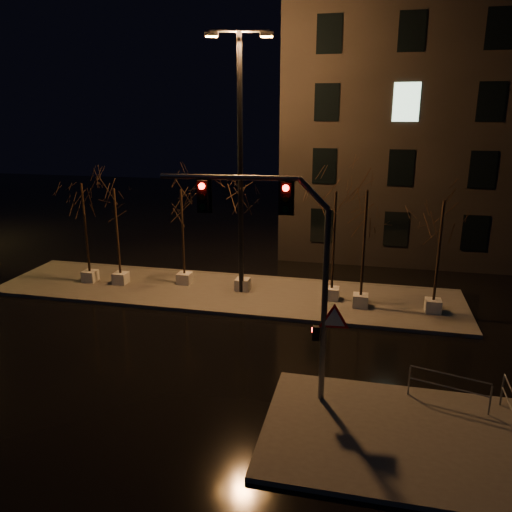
# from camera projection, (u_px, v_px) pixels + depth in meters

# --- Properties ---
(ground) EXTENTS (90.00, 90.00, 0.00)m
(ground) POSITION_uv_depth(u_px,v_px,m) (178.00, 350.00, 18.14)
(ground) COLOR black
(ground) RESTS_ON ground
(median) EXTENTS (22.00, 5.00, 0.15)m
(median) POSITION_uv_depth(u_px,v_px,m) (224.00, 292.00, 23.73)
(median) COLOR #4B4843
(median) RESTS_ON ground
(sidewalk_corner) EXTENTS (7.00, 5.00, 0.15)m
(sidewalk_corner) POSITION_uv_depth(u_px,v_px,m) (395.00, 435.00, 13.25)
(sidewalk_corner) COLOR #4B4843
(sidewalk_corner) RESTS_ON ground
(building) EXTENTS (25.00, 12.00, 15.00)m
(building) POSITION_uv_depth(u_px,v_px,m) (502.00, 126.00, 29.92)
(building) COLOR black
(building) RESTS_ON ground
(tree_0) EXTENTS (1.80, 1.80, 5.04)m
(tree_0) POSITION_uv_depth(u_px,v_px,m) (83.00, 206.00, 23.95)
(tree_0) COLOR beige
(tree_0) RESTS_ON median
(tree_1) EXTENTS (1.80, 1.80, 4.85)m
(tree_1) POSITION_uv_depth(u_px,v_px,m) (115.00, 210.00, 23.69)
(tree_1) COLOR beige
(tree_1) RESTS_ON median
(tree_2) EXTENTS (1.80, 1.80, 4.81)m
(tree_2) POSITION_uv_depth(u_px,v_px,m) (182.00, 211.00, 23.65)
(tree_2) COLOR beige
(tree_2) RESTS_ON median
(tree_3) EXTENTS (1.80, 1.80, 6.25)m
(tree_3) POSITION_uv_depth(u_px,v_px,m) (242.00, 191.00, 22.50)
(tree_3) COLOR beige
(tree_3) RESTS_ON median
(tree_4) EXTENTS (1.80, 1.80, 5.05)m
(tree_4) POSITION_uv_depth(u_px,v_px,m) (335.00, 216.00, 21.58)
(tree_4) COLOR beige
(tree_4) RESTS_ON median
(tree_5) EXTENTS (1.80, 1.80, 5.24)m
(tree_5) POSITION_uv_depth(u_px,v_px,m) (366.00, 217.00, 20.69)
(tree_5) COLOR beige
(tree_5) RESTS_ON median
(tree_6) EXTENTS (1.80, 1.80, 4.91)m
(tree_6) POSITION_uv_depth(u_px,v_px,m) (441.00, 226.00, 20.18)
(tree_6) COLOR beige
(tree_6) RESTS_ON median
(traffic_signal_mast) EXTENTS (5.37, 0.49, 6.56)m
(traffic_signal_mast) POSITION_uv_depth(u_px,v_px,m) (288.00, 258.00, 13.80)
(traffic_signal_mast) COLOR #5B5D62
(traffic_signal_mast) RESTS_ON sidewalk_corner
(streetlight_main) EXTENTS (2.84, 0.98, 11.42)m
(streetlight_main) POSITION_uv_depth(u_px,v_px,m) (240.00, 150.00, 21.75)
(streetlight_main) COLOR black
(streetlight_main) RESTS_ON median
(guard_rail_a) EXTENTS (2.19, 0.65, 0.98)m
(guard_rail_a) POSITION_uv_depth(u_px,v_px,m) (449.00, 385.00, 14.36)
(guard_rail_a) COLOR #5B5D62
(guard_rail_a) RESTS_ON sidewalk_corner
(guard_rail_b) EXTENTS (0.10, 2.13, 1.01)m
(guard_rail_b) POSITION_uv_depth(u_px,v_px,m) (511.00, 405.00, 13.35)
(guard_rail_b) COLOR #5B5D62
(guard_rail_b) RESTS_ON sidewalk_corner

